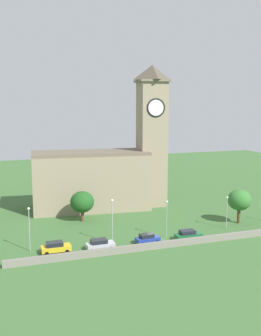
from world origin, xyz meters
name	(u,v)px	position (x,y,z in m)	size (l,w,h in m)	color
ground_plane	(128,218)	(0.00, 15.00, 0.00)	(200.00, 200.00, 0.00)	#3D6633
church	(106,169)	(-1.99, 24.92, 8.99)	(31.79, 13.98, 32.60)	gray
quay_barrier	(165,244)	(0.00, -4.20, 0.56)	(52.09, 0.70, 1.12)	gray
car_yellow	(56,247)	(-17.63, -0.56, 0.94)	(4.74, 2.30, 1.86)	gold
car_silver	(100,244)	(-10.51, -1.54, 0.92)	(4.71, 2.34, 1.81)	silver
car_blue	(147,239)	(-2.04, -1.42, 0.89)	(4.30, 2.28, 1.77)	#233D9E
car_green	(188,235)	(5.48, -2.00, 0.91)	(4.83, 2.31, 1.81)	#1E6B38
streetlamp_west_end	(29,222)	(-21.47, 1.59, 4.88)	(0.44, 0.44, 7.37)	#9EA0A5
streetlamp_west_mid	(112,215)	(-7.71, 0.65, 5.15)	(0.44, 0.44, 7.85)	#9EA0A5
streetlamp_central	(167,213)	(2.40, 0.51, 4.57)	(0.44, 0.44, 6.81)	#9EA0A5
streetlamp_east_mid	(227,207)	(15.56, 1.62, 4.29)	(0.44, 0.44, 6.33)	#9EA0A5
tree_riverside_east	(239,200)	(19.85, 3.85, 4.75)	(4.69, 4.69, 6.91)	brown
tree_by_tower	(82,202)	(-9.64, 15.60, 4.02)	(4.86, 4.86, 6.24)	brown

